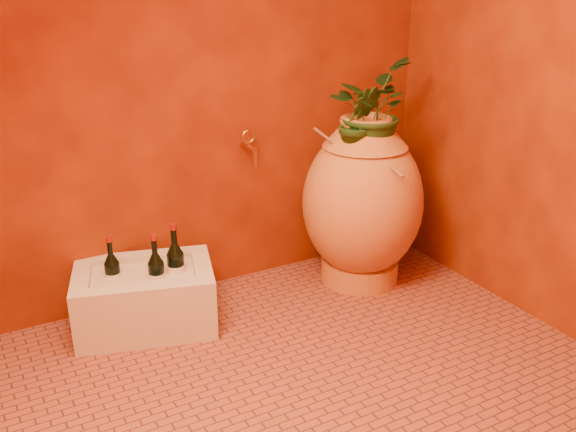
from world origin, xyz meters
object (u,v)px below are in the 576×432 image
wine_bottle_a (176,268)px  wall_tap (250,146)px  amphora (363,202)px  wine_bottle_b (113,275)px  stone_basin (145,298)px  wine_bottle_c (157,276)px

wine_bottle_a → wall_tap: bearing=22.1°
amphora → wine_bottle_b: (-1.32, 0.16, -0.18)m
amphora → stone_basin: amphora is taller
wine_bottle_a → wine_bottle_b: bearing=160.1°
wine_bottle_c → wall_tap: wall_tap is taller
wall_tap → wine_bottle_b: bearing=-172.4°
amphora → wine_bottle_a: 1.06m
wine_bottle_a → wall_tap: size_ratio=2.01×
wine_bottle_a → wine_bottle_c: 0.10m
wine_bottle_a → stone_basin: bearing=163.8°
amphora → wall_tap: bearing=154.1°
wine_bottle_b → wine_bottle_a: bearing=-19.9°
amphora → wine_bottle_c: 1.16m
wine_bottle_a → amphora: bearing=-3.1°
wine_bottle_a → wine_bottle_c: wine_bottle_a is taller
stone_basin → wine_bottle_a: wine_bottle_a is taller
stone_basin → wine_bottle_c: bearing=-50.1°
amphora → wine_bottle_a: (-1.04, 0.06, -0.17)m
stone_basin → wine_bottle_b: wine_bottle_b is taller
wine_bottle_a → wall_tap: 0.73m
wine_bottle_c → wine_bottle_a: bearing=8.3°
amphora → wine_bottle_c: (-1.14, 0.04, -0.18)m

